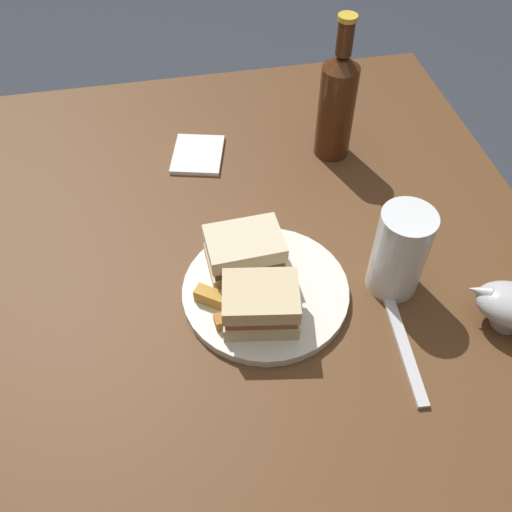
{
  "coord_description": "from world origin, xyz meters",
  "views": [
    {
      "loc": [
        -0.59,
        0.1,
        1.41
      ],
      "look_at": [
        -0.05,
        -0.0,
        0.77
      ],
      "focal_mm": 38.95,
      "sensor_mm": 36.0,
      "label": 1
    }
  ],
  "objects_px": {
    "plate": "(266,291)",
    "cider_bottle": "(337,103)",
    "pint_glass": "(398,256)",
    "sandwich_half_right": "(261,304)",
    "sandwich_half_left": "(245,252)",
    "fork": "(404,347)",
    "napkin": "(198,154)"
  },
  "relations": [
    {
      "from": "plate",
      "to": "cider_bottle",
      "type": "distance_m",
      "value": 0.37
    },
    {
      "from": "sandwich_half_left",
      "to": "sandwich_half_right",
      "type": "xyz_separation_m",
      "value": [
        -0.1,
        -0.0,
        -0.0
      ]
    },
    {
      "from": "plate",
      "to": "sandwich_half_left",
      "type": "xyz_separation_m",
      "value": [
        0.05,
        0.02,
        0.04
      ]
    },
    {
      "from": "sandwich_half_right",
      "to": "napkin",
      "type": "bearing_deg",
      "value": 6.12
    },
    {
      "from": "plate",
      "to": "pint_glass",
      "type": "distance_m",
      "value": 0.2
    },
    {
      "from": "sandwich_half_left",
      "to": "napkin",
      "type": "xyz_separation_m",
      "value": [
        0.29,
        0.04,
        -0.04
      ]
    },
    {
      "from": "sandwich_half_right",
      "to": "cider_bottle",
      "type": "relative_size",
      "value": 0.44
    },
    {
      "from": "pint_glass",
      "to": "plate",
      "type": "bearing_deg",
      "value": 85.41
    },
    {
      "from": "sandwich_half_right",
      "to": "fork",
      "type": "distance_m",
      "value": 0.21
    },
    {
      "from": "sandwich_half_right",
      "to": "pint_glass",
      "type": "distance_m",
      "value": 0.21
    },
    {
      "from": "pint_glass",
      "to": "cider_bottle",
      "type": "relative_size",
      "value": 0.55
    },
    {
      "from": "pint_glass",
      "to": "sandwich_half_right",
      "type": "bearing_deg",
      "value": 99.13
    },
    {
      "from": "sandwich_half_right",
      "to": "napkin",
      "type": "height_order",
      "value": "sandwich_half_right"
    },
    {
      "from": "sandwich_half_left",
      "to": "sandwich_half_right",
      "type": "bearing_deg",
      "value": -177.13
    },
    {
      "from": "sandwich_half_right",
      "to": "napkin",
      "type": "xyz_separation_m",
      "value": [
        0.39,
        0.04,
        -0.04
      ]
    },
    {
      "from": "cider_bottle",
      "to": "plate",
      "type": "bearing_deg",
      "value": 148.26
    },
    {
      "from": "sandwich_half_right",
      "to": "cider_bottle",
      "type": "height_order",
      "value": "cider_bottle"
    },
    {
      "from": "plate",
      "to": "sandwich_half_left",
      "type": "height_order",
      "value": "sandwich_half_left"
    },
    {
      "from": "napkin",
      "to": "sandwich_half_right",
      "type": "bearing_deg",
      "value": -173.88
    },
    {
      "from": "sandwich_half_left",
      "to": "pint_glass",
      "type": "height_order",
      "value": "pint_glass"
    },
    {
      "from": "fork",
      "to": "napkin",
      "type": "bearing_deg",
      "value": -149.17
    },
    {
      "from": "sandwich_half_left",
      "to": "fork",
      "type": "height_order",
      "value": "sandwich_half_left"
    },
    {
      "from": "sandwich_half_right",
      "to": "fork",
      "type": "bearing_deg",
      "value": -112.96
    },
    {
      "from": "plate",
      "to": "sandwich_half_left",
      "type": "relative_size",
      "value": 2.16
    },
    {
      "from": "cider_bottle",
      "to": "fork",
      "type": "relative_size",
      "value": 1.46
    },
    {
      "from": "pint_glass",
      "to": "napkin",
      "type": "relative_size",
      "value": 1.3
    },
    {
      "from": "sandwich_half_right",
      "to": "cider_bottle",
      "type": "bearing_deg",
      "value": -30.24
    },
    {
      "from": "sandwich_half_left",
      "to": "cider_bottle",
      "type": "bearing_deg",
      "value": -39.26
    },
    {
      "from": "napkin",
      "to": "fork",
      "type": "bearing_deg",
      "value": -153.96
    },
    {
      "from": "pint_glass",
      "to": "cider_bottle",
      "type": "height_order",
      "value": "cider_bottle"
    },
    {
      "from": "plate",
      "to": "pint_glass",
      "type": "xyz_separation_m",
      "value": [
        -0.02,
        -0.19,
        0.05
      ]
    },
    {
      "from": "pint_glass",
      "to": "fork",
      "type": "xyz_separation_m",
      "value": [
        -0.11,
        0.02,
        -0.06
      ]
    }
  ]
}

